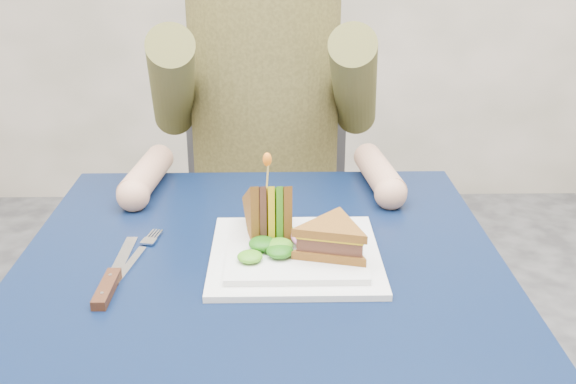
{
  "coord_description": "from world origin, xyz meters",
  "views": [
    {
      "loc": [
        0.03,
        -0.93,
        1.22
      ],
      "look_at": [
        0.04,
        0.05,
        0.82
      ],
      "focal_mm": 42.0,
      "sensor_mm": 36.0,
      "label": 1
    }
  ],
  "objects_px": {
    "sandwich_flat": "(332,239)",
    "knife": "(110,282)",
    "diner": "(264,64)",
    "sandwich_upright": "(268,214)",
    "chair": "(267,199)",
    "plate": "(295,253)",
    "fork": "(137,256)",
    "table": "(261,302)"
  },
  "relations": [
    {
      "from": "table",
      "to": "plate",
      "type": "bearing_deg",
      "value": -2.39
    },
    {
      "from": "sandwich_upright",
      "to": "knife",
      "type": "bearing_deg",
      "value": -151.02
    },
    {
      "from": "diner",
      "to": "sandwich_flat",
      "type": "bearing_deg",
      "value": -79.65
    },
    {
      "from": "diner",
      "to": "sandwich_flat",
      "type": "relative_size",
      "value": 4.77
    },
    {
      "from": "sandwich_flat",
      "to": "knife",
      "type": "height_order",
      "value": "sandwich_flat"
    },
    {
      "from": "plate",
      "to": "fork",
      "type": "height_order",
      "value": "plate"
    },
    {
      "from": "sandwich_upright",
      "to": "fork",
      "type": "relative_size",
      "value": 0.8
    },
    {
      "from": "chair",
      "to": "sandwich_flat",
      "type": "distance_m",
      "value": 0.75
    },
    {
      "from": "sandwich_flat",
      "to": "chair",
      "type": "bearing_deg",
      "value": 98.74
    },
    {
      "from": "plate",
      "to": "sandwich_flat",
      "type": "distance_m",
      "value": 0.07
    },
    {
      "from": "knife",
      "to": "table",
      "type": "bearing_deg",
      "value": 21.01
    },
    {
      "from": "table",
      "to": "fork",
      "type": "relative_size",
      "value": 4.2
    },
    {
      "from": "diner",
      "to": "plate",
      "type": "height_order",
      "value": "diner"
    },
    {
      "from": "table",
      "to": "plate",
      "type": "distance_m",
      "value": 0.1
    },
    {
      "from": "table",
      "to": "plate",
      "type": "height_order",
      "value": "plate"
    },
    {
      "from": "chair",
      "to": "sandwich_flat",
      "type": "bearing_deg",
      "value": -81.26
    },
    {
      "from": "diner",
      "to": "sandwich_flat",
      "type": "distance_m",
      "value": 0.62
    },
    {
      "from": "knife",
      "to": "plate",
      "type": "bearing_deg",
      "value": 16.63
    },
    {
      "from": "chair",
      "to": "sandwich_flat",
      "type": "relative_size",
      "value": 5.95
    },
    {
      "from": "sandwich_flat",
      "to": "knife",
      "type": "bearing_deg",
      "value": -170.35
    },
    {
      "from": "table",
      "to": "plate",
      "type": "relative_size",
      "value": 2.88
    },
    {
      "from": "sandwich_flat",
      "to": "sandwich_upright",
      "type": "xyz_separation_m",
      "value": [
        -0.1,
        0.07,
        0.01
      ]
    },
    {
      "from": "table",
      "to": "sandwich_flat",
      "type": "bearing_deg",
      "value": -14.08
    },
    {
      "from": "diner",
      "to": "fork",
      "type": "height_order",
      "value": "diner"
    },
    {
      "from": "plate",
      "to": "knife",
      "type": "distance_m",
      "value": 0.28
    },
    {
      "from": "knife",
      "to": "sandwich_flat",
      "type": "bearing_deg",
      "value": 9.65
    },
    {
      "from": "diner",
      "to": "knife",
      "type": "distance_m",
      "value": 0.71
    },
    {
      "from": "plate",
      "to": "knife",
      "type": "xyz_separation_m",
      "value": [
        -0.27,
        -0.08,
        -0.0
      ]
    },
    {
      "from": "diner",
      "to": "plate",
      "type": "xyz_separation_m",
      "value": [
        0.05,
        -0.57,
        -0.18
      ]
    },
    {
      "from": "chair",
      "to": "diner",
      "type": "bearing_deg",
      "value": -90.0
    },
    {
      "from": "sandwich_flat",
      "to": "fork",
      "type": "relative_size",
      "value": 0.88
    },
    {
      "from": "table",
      "to": "diner",
      "type": "relative_size",
      "value": 1.01
    },
    {
      "from": "table",
      "to": "sandwich_upright",
      "type": "bearing_deg",
      "value": 74.63
    },
    {
      "from": "chair",
      "to": "plate",
      "type": "relative_size",
      "value": 3.58
    },
    {
      "from": "sandwich_flat",
      "to": "sandwich_upright",
      "type": "relative_size",
      "value": 1.09
    },
    {
      "from": "diner",
      "to": "table",
      "type": "bearing_deg",
      "value": -90.0
    },
    {
      "from": "diner",
      "to": "sandwich_upright",
      "type": "bearing_deg",
      "value": -88.72
    },
    {
      "from": "plate",
      "to": "sandwich_flat",
      "type": "bearing_deg",
      "value": -24.44
    },
    {
      "from": "fork",
      "to": "table",
      "type": "bearing_deg",
      "value": -0.91
    },
    {
      "from": "table",
      "to": "fork",
      "type": "xyz_separation_m",
      "value": [
        -0.19,
        0.0,
        0.08
      ]
    },
    {
      "from": "diner",
      "to": "plate",
      "type": "distance_m",
      "value": 0.6
    },
    {
      "from": "fork",
      "to": "knife",
      "type": "bearing_deg",
      "value": -104.19
    }
  ]
}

